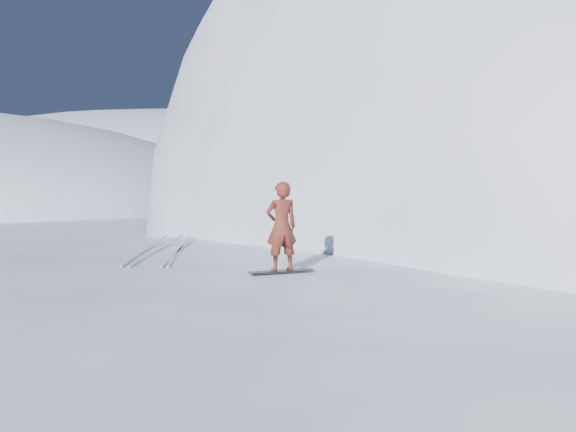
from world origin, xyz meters
name	(u,v)px	position (x,y,z in m)	size (l,w,h in m)	color
ground	(112,396)	(0.00, 0.00, 0.00)	(400.00, 400.00, 0.00)	white
near_ridge	(203,351)	(1.00, 3.00, 0.00)	(36.00, 28.00, 4.80)	white
peak_shoulder	(460,258)	(10.00, 20.00, 0.00)	(28.00, 24.00, 18.00)	white
far_ridge_c	(162,193)	(-40.00, 110.00, 0.00)	(140.00, 90.00, 36.00)	white
wind_bumps	(130,360)	(-0.56, 2.12, 0.00)	(16.00, 14.40, 1.00)	white
snowboard	(282,271)	(3.26, 1.20, 2.41)	(1.38, 0.26, 0.02)	black
snowboarder	(281,226)	(3.26, 1.20, 3.36)	(0.68, 0.45, 1.87)	maroon
board_tracks	(167,248)	(-0.37, 4.30, 2.42)	(2.23, 5.96, 0.04)	silver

